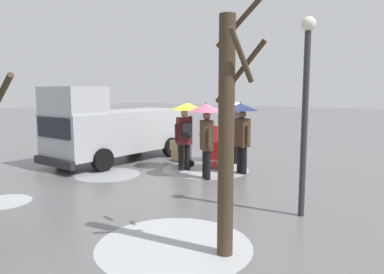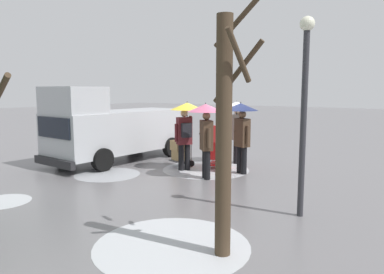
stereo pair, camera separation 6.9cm
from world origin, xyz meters
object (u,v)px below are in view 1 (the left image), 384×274
(hand_dolly_boxes, at_px, (180,150))
(pedestrian_black_side, at_px, (236,118))
(pedestrian_far_side, at_px, (206,123))
(shopping_cart_vendor, at_px, (217,150))
(pedestrian_white_side, at_px, (241,121))
(street_lamp, at_px, (306,96))
(cargo_van_parked_right, at_px, (114,128))
(pedestrian_pink_side, at_px, (186,120))
(bare_tree_near, at_px, (227,131))

(hand_dolly_boxes, relative_size, pedestrian_black_side, 0.61)
(pedestrian_far_side, bearing_deg, pedestrian_black_side, -82.29)
(shopping_cart_vendor, distance_m, pedestrian_far_side, 1.78)
(pedestrian_white_side, height_order, street_lamp, street_lamp)
(cargo_van_parked_right, distance_m, pedestrian_black_side, 4.26)
(pedestrian_white_side, bearing_deg, shopping_cart_vendor, -14.00)
(pedestrian_pink_side, height_order, street_lamp, street_lamp)
(shopping_cart_vendor, xyz_separation_m, pedestrian_black_side, (-0.17, -1.01, 1.00))
(hand_dolly_boxes, bearing_deg, pedestrian_far_side, 151.03)
(street_lamp, bearing_deg, pedestrian_far_side, -25.71)
(pedestrian_black_side, xyz_separation_m, street_lamp, (-3.57, 3.96, 0.80))
(bare_tree_near, bearing_deg, shopping_cart_vendor, -57.74)
(pedestrian_pink_side, distance_m, pedestrian_white_side, 1.71)
(hand_dolly_boxes, relative_size, pedestrian_far_side, 0.61)
(cargo_van_parked_right, height_order, bare_tree_near, bare_tree_near)
(hand_dolly_boxes, height_order, pedestrian_white_side, pedestrian_white_side)
(cargo_van_parked_right, relative_size, shopping_cart_vendor, 5.33)
(pedestrian_white_side, distance_m, bare_tree_near, 5.58)
(hand_dolly_boxes, bearing_deg, shopping_cart_vendor, -154.16)
(hand_dolly_boxes, bearing_deg, bare_tree_near, 132.78)
(bare_tree_near, bearing_deg, pedestrian_black_side, -63.26)
(cargo_van_parked_right, height_order, pedestrian_white_side, cargo_van_parked_right)
(cargo_van_parked_right, height_order, hand_dolly_boxes, cargo_van_parked_right)
(pedestrian_far_side, relative_size, street_lamp, 0.56)
(bare_tree_near, bearing_deg, cargo_van_parked_right, -31.61)
(shopping_cart_vendor, relative_size, bare_tree_near, 0.26)
(hand_dolly_boxes, xyz_separation_m, pedestrian_white_side, (-2.07, -0.27, 1.05))
(pedestrian_pink_side, bearing_deg, pedestrian_far_side, 153.73)
(hand_dolly_boxes, relative_size, pedestrian_pink_side, 0.61)
(pedestrian_white_side, xyz_separation_m, street_lamp, (-2.74, 2.70, 0.79))
(shopping_cart_vendor, height_order, street_lamp, street_lamp)
(hand_dolly_boxes, distance_m, bare_tree_near, 6.65)
(pedestrian_black_side, height_order, pedestrian_far_side, same)
(bare_tree_near, bearing_deg, pedestrian_far_side, -53.89)
(pedestrian_white_side, distance_m, pedestrian_far_side, 1.25)
(cargo_van_parked_right, height_order, street_lamp, street_lamp)
(pedestrian_pink_side, xyz_separation_m, pedestrian_far_side, (-1.10, 0.54, 0.00))
(shopping_cart_vendor, height_order, hand_dolly_boxes, hand_dolly_boxes)
(shopping_cart_vendor, height_order, bare_tree_near, bare_tree_near)
(pedestrian_white_side, relative_size, bare_tree_near, 0.55)
(pedestrian_pink_side, relative_size, pedestrian_black_side, 1.00)
(cargo_van_parked_right, distance_m, hand_dolly_boxes, 2.60)
(pedestrian_pink_side, xyz_separation_m, bare_tree_near, (-3.95, 4.45, 0.32))
(street_lamp, bearing_deg, shopping_cart_vendor, -38.31)
(street_lamp, bearing_deg, pedestrian_pink_side, -25.85)
(shopping_cart_vendor, distance_m, street_lamp, 5.09)
(pedestrian_black_side, distance_m, pedestrian_far_side, 2.42)
(hand_dolly_boxes, distance_m, street_lamp, 5.69)
(pedestrian_far_side, bearing_deg, pedestrian_white_side, -113.69)
(pedestrian_black_side, relative_size, pedestrian_far_side, 1.00)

